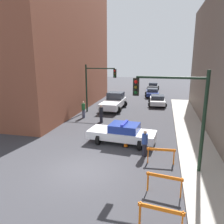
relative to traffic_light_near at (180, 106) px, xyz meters
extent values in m
plane|color=#38383D|center=(-4.73, -1.18, -3.53)|extent=(120.00, 120.00, 0.00)
cube|color=#B2ADA3|center=(1.47, -1.18, -3.47)|extent=(2.40, 44.00, 0.12)
cube|color=brown|center=(-16.73, 12.82, 7.09)|extent=(14.00, 20.00, 21.23)
cylinder|color=black|center=(1.17, 0.01, -0.81)|extent=(0.18, 0.18, 5.20)
cylinder|color=black|center=(-0.53, 0.01, 1.39)|extent=(3.40, 0.12, 0.12)
cube|color=black|center=(-2.23, 0.01, 0.89)|extent=(0.30, 0.22, 0.90)
sphere|color=red|center=(-2.23, -0.14, 1.16)|extent=(0.18, 0.18, 0.18)
sphere|color=#4C3D0C|center=(-2.23, -0.14, 0.89)|extent=(0.18, 0.18, 0.18)
sphere|color=#0C4219|center=(-2.23, -0.14, 0.62)|extent=(0.18, 0.18, 0.18)
cylinder|color=black|center=(-9.13, 11.50, -0.93)|extent=(0.18, 0.18, 5.20)
cylinder|color=black|center=(-7.53, 11.50, 1.27)|extent=(3.20, 0.12, 0.12)
cube|color=black|center=(-5.93, 11.50, 0.77)|extent=(0.30, 0.22, 0.90)
sphere|color=red|center=(-5.93, 11.36, 1.04)|extent=(0.18, 0.18, 0.18)
sphere|color=#4C3D0C|center=(-5.93, 11.36, 0.77)|extent=(0.18, 0.18, 0.18)
sphere|color=#0C4219|center=(-5.93, 11.36, 0.50)|extent=(0.18, 0.18, 0.18)
cube|color=white|center=(-3.56, 3.24, -2.93)|extent=(4.84, 2.26, 0.55)
cube|color=navy|center=(-3.37, 3.22, -2.39)|extent=(2.11, 1.80, 0.52)
cylinder|color=black|center=(-5.08, 2.52, -3.20)|extent=(0.28, 0.68, 0.66)
cylinder|color=black|center=(-4.93, 4.21, -3.20)|extent=(0.28, 0.68, 0.66)
cylinder|color=black|center=(-2.18, 2.26, -3.20)|extent=(0.28, 0.68, 0.66)
cylinder|color=black|center=(-2.03, 3.96, -3.20)|extent=(0.28, 0.68, 0.66)
cube|color=#2633BF|center=(-3.37, 3.22, -2.07)|extent=(0.32, 1.40, 0.12)
cube|color=silver|center=(-6.45, 13.10, -2.78)|extent=(2.13, 5.45, 0.70)
cube|color=#2D333D|center=(-6.43, 14.18, -2.03)|extent=(1.88, 1.77, 0.80)
cylinder|color=black|center=(-7.34, 14.80, -3.13)|extent=(0.81, 0.28, 0.80)
cylinder|color=black|center=(-5.50, 14.75, -3.13)|extent=(0.81, 0.28, 0.80)
cylinder|color=black|center=(-7.41, 11.45, -3.13)|extent=(0.81, 0.28, 0.80)
cylinder|color=black|center=(-5.57, 11.41, -3.13)|extent=(0.81, 0.28, 0.80)
cube|color=silver|center=(-1.57, 16.82, -2.96)|extent=(2.07, 4.41, 0.52)
cube|color=#232833|center=(-1.56, 16.65, -2.46)|extent=(1.70, 1.90, 0.48)
cylinder|color=black|center=(-2.48, 18.10, -3.22)|extent=(0.63, 0.26, 0.62)
cylinder|color=black|center=(-0.83, 18.20, -3.22)|extent=(0.63, 0.26, 0.62)
cylinder|color=black|center=(-2.31, 15.44, -3.22)|extent=(0.63, 0.26, 0.62)
cylinder|color=black|center=(-0.66, 15.54, -3.22)|extent=(0.63, 0.26, 0.62)
cube|color=navy|center=(-2.55, 23.16, -2.96)|extent=(2.15, 4.44, 0.52)
cube|color=#232833|center=(-2.54, 22.99, -2.46)|extent=(1.73, 1.93, 0.48)
cylinder|color=black|center=(-3.49, 24.42, -3.22)|extent=(0.64, 0.27, 0.62)
cylinder|color=black|center=(-1.84, 24.56, -3.22)|extent=(0.64, 0.27, 0.62)
cylinder|color=black|center=(-3.27, 21.77, -3.22)|extent=(0.64, 0.27, 0.62)
cylinder|color=black|center=(-1.62, 21.91, -3.22)|extent=(0.64, 0.27, 0.62)
cube|color=#474C51|center=(-2.86, 31.51, -2.96)|extent=(1.87, 4.33, 0.52)
cube|color=#232833|center=(-2.86, 31.34, -2.46)|extent=(1.62, 1.83, 0.48)
cylinder|color=black|center=(-3.71, 32.83, -3.22)|extent=(0.62, 0.23, 0.62)
cylinder|color=black|center=(-2.06, 32.86, -3.22)|extent=(0.62, 0.23, 0.62)
cylinder|color=black|center=(-3.66, 30.17, -3.22)|extent=(0.62, 0.23, 0.62)
cylinder|color=black|center=(-2.01, 30.19, -3.22)|extent=(0.62, 0.23, 0.62)
cylinder|color=black|center=(-6.35, 7.67, -3.12)|extent=(0.36, 0.36, 0.82)
cylinder|color=black|center=(-6.35, 7.67, -2.40)|extent=(0.46, 0.46, 0.62)
sphere|color=tan|center=(-6.35, 7.67, -1.98)|extent=(0.28, 0.28, 0.22)
cylinder|color=#474C66|center=(-8.57, 8.93, -3.12)|extent=(0.40, 0.40, 0.82)
cylinder|color=#236633|center=(-8.57, 8.93, -2.40)|extent=(0.51, 0.51, 0.62)
sphere|color=tan|center=(-8.57, 8.93, -1.98)|extent=(0.31, 0.31, 0.22)
cylinder|color=black|center=(-1.79, 1.36, -3.12)|extent=(0.35, 0.35, 0.82)
cylinder|color=navy|center=(-1.79, 1.36, -2.40)|extent=(0.44, 0.44, 0.62)
sphere|color=tan|center=(-1.79, 1.36, -1.98)|extent=(0.27, 0.27, 0.22)
cube|color=orange|center=(-0.71, -4.46, -2.70)|extent=(1.59, 0.24, 0.14)
cube|color=orange|center=(-1.42, -4.38, -3.08)|extent=(0.07, 0.16, 0.90)
cube|color=orange|center=(0.00, -4.55, -3.08)|extent=(0.07, 0.16, 0.90)
cube|color=orange|center=(-0.60, -2.28, -2.70)|extent=(1.59, 0.27, 0.14)
cube|color=orange|center=(-1.31, -2.18, -3.08)|extent=(0.07, 0.17, 0.90)
cube|color=orange|center=(0.12, -2.38, -3.08)|extent=(0.07, 0.17, 0.90)
cube|color=orange|center=(-0.80, 0.65, -2.70)|extent=(1.60, 0.18, 0.14)
cube|color=orange|center=(-1.51, 0.59, -3.08)|extent=(0.06, 0.16, 0.90)
cube|color=orange|center=(-0.08, 0.71, -3.08)|extent=(0.06, 0.16, 0.90)
cube|color=black|center=(-3.14, 2.54, -3.51)|extent=(0.36, 0.36, 0.04)
cone|color=#F2600C|center=(-3.14, 2.54, -3.18)|extent=(0.28, 0.28, 0.62)
camera|label=1|loc=(-0.84, -11.11, 2.31)|focal=35.00mm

